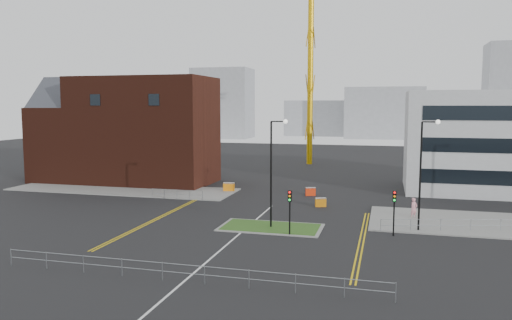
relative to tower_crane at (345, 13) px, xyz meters
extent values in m
plane|color=black|center=(-3.70, -56.18, -26.10)|extent=(200.00, 200.00, 0.00)
cube|color=slate|center=(-23.70, -34.18, -26.04)|extent=(28.00, 8.00, 0.12)
cube|color=slate|center=(-1.70, -48.18, -26.06)|extent=(8.60, 4.60, 0.08)
cube|color=#2A501A|center=(-1.70, -48.18, -26.04)|extent=(8.00, 4.00, 0.12)
cube|color=#3F190F|center=(-23.70, -28.18, -19.10)|extent=(18.00, 10.00, 14.00)
cube|color=black|center=(-27.70, -33.20, -15.10)|extent=(1.40, 0.10, 1.40)
cube|color=black|center=(-19.70, -33.20, -15.10)|extent=(1.40, 0.10, 1.40)
cube|color=#3F190F|center=(-35.70, -28.18, -21.10)|extent=(6.00, 10.00, 10.00)
cube|color=#2D3038|center=(-35.70, -28.18, -16.10)|extent=(6.40, 8.49, 8.49)
cylinder|color=#D6A00C|center=(-5.70, -1.18, -9.20)|extent=(1.00, 1.00, 33.80)
cylinder|color=black|center=(-1.70, -48.18, -21.60)|extent=(0.16, 0.16, 9.00)
cylinder|color=black|center=(-1.10, -48.18, -17.10)|extent=(1.20, 0.10, 0.10)
sphere|color=silver|center=(-0.50, -48.18, -17.10)|extent=(0.36, 0.36, 0.36)
cylinder|color=black|center=(10.30, -46.18, -21.60)|extent=(0.16, 0.16, 9.00)
cylinder|color=black|center=(10.90, -46.18, -17.10)|extent=(1.20, 0.10, 0.10)
sphere|color=silver|center=(11.50, -46.18, -17.10)|extent=(0.36, 0.36, 0.36)
cylinder|color=black|center=(0.30, -50.18, -24.60)|extent=(0.12, 0.12, 3.00)
cube|color=black|center=(0.30, -50.18, -22.90)|extent=(0.28, 0.22, 0.90)
sphere|color=red|center=(0.30, -50.31, -22.60)|extent=(0.18, 0.18, 0.18)
sphere|color=orange|center=(0.30, -50.31, -22.90)|extent=(0.18, 0.18, 0.18)
sphere|color=#0CCC33|center=(0.30, -50.31, -23.20)|extent=(0.18, 0.18, 0.18)
cylinder|color=black|center=(8.30, -48.18, -24.60)|extent=(0.12, 0.12, 3.00)
cube|color=black|center=(8.30, -48.18, -22.90)|extent=(0.28, 0.22, 0.90)
sphere|color=red|center=(8.30, -48.31, -22.60)|extent=(0.18, 0.18, 0.18)
sphere|color=orange|center=(8.30, -48.31, -22.90)|extent=(0.18, 0.18, 0.18)
sphere|color=#0CCC33|center=(8.30, -48.31, -23.20)|extent=(0.18, 0.18, 0.18)
cylinder|color=gray|center=(-3.70, -62.18, -25.05)|extent=(24.00, 0.04, 0.04)
cylinder|color=gray|center=(-3.70, -62.18, -25.55)|extent=(24.00, 0.04, 0.04)
cylinder|color=gray|center=(-15.70, -62.18, -25.55)|extent=(0.05, 0.05, 1.10)
cylinder|color=gray|center=(8.30, -62.18, -25.55)|extent=(0.05, 0.05, 1.10)
cylinder|color=gray|center=(-14.70, -38.18, -25.05)|extent=(6.00, 0.04, 0.04)
cylinder|color=gray|center=(-14.70, -38.18, -25.55)|extent=(6.00, 0.04, 0.04)
cylinder|color=gray|center=(-17.70, -38.18, -25.55)|extent=(0.05, 0.05, 1.10)
cylinder|color=gray|center=(-11.70, -38.18, -25.55)|extent=(0.05, 0.05, 1.10)
cylinder|color=gray|center=(16.80, -44.68, -25.05)|extent=(19.01, 5.04, 0.04)
cylinder|color=gray|center=(16.80, -44.68, -25.55)|extent=(19.01, 5.04, 0.04)
cylinder|color=gray|center=(7.30, -47.18, -25.55)|extent=(0.05, 0.05, 1.10)
cube|color=silver|center=(-3.70, -54.18, -26.10)|extent=(0.15, 30.00, 0.01)
cube|color=gold|center=(-12.70, -46.18, -26.10)|extent=(0.12, 24.00, 0.01)
cube|color=gold|center=(-12.40, -46.18, -26.10)|extent=(0.12, 24.00, 0.01)
cube|color=gold|center=(5.80, -50.18, -26.10)|extent=(0.12, 20.00, 0.01)
cube|color=gold|center=(6.10, -50.18, -26.10)|extent=(0.12, 20.00, 0.01)
cube|color=gray|center=(-43.70, 63.82, -15.10)|extent=(18.00, 12.00, 22.00)
cube|color=gray|center=(6.30, 73.82, -18.10)|extent=(24.00, 12.00, 16.00)
cube|color=gray|center=(41.30, 68.82, -12.10)|extent=(14.00, 12.00, 28.00)
cube|color=gray|center=(-11.70, 83.82, -20.10)|extent=(30.00, 12.00, 12.00)
imported|color=pink|center=(10.14, -41.40, -25.15)|extent=(0.82, 0.81, 1.91)
cube|color=orange|center=(-10.62, -32.18, -25.55)|extent=(1.38, 0.64, 1.11)
cube|color=silver|center=(-10.62, -32.18, -25.05)|extent=(1.38, 0.64, 0.13)
cube|color=red|center=(-0.77, -32.18, -25.63)|extent=(1.19, 0.72, 0.94)
cube|color=silver|center=(-0.77, -32.18, -25.21)|extent=(1.19, 0.72, 0.11)
cube|color=orange|center=(1.20, -38.25, -25.64)|extent=(1.16, 0.69, 0.92)
cube|color=silver|center=(1.20, -38.25, -25.23)|extent=(1.16, 0.69, 0.11)
camera|label=1|loc=(7.68, -88.42, -15.80)|focal=35.00mm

